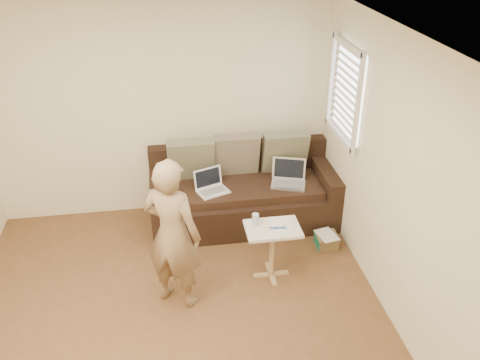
{
  "coord_description": "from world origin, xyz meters",
  "views": [
    {
      "loc": [
        0.03,
        -3.43,
        3.5
      ],
      "look_at": [
        0.8,
        1.4,
        0.78
      ],
      "focal_mm": 38.06,
      "sensor_mm": 36.0,
      "label": 1
    }
  ],
  "objects_px": {
    "sofa": "(243,190)",
    "striped_box": "(326,240)",
    "side_table": "(272,252)",
    "drinking_glass": "(255,219)",
    "laptop_white": "(213,192)",
    "laptop_silver": "(288,185)",
    "person": "(173,235)"
  },
  "relations": [
    {
      "from": "sofa",
      "to": "side_table",
      "type": "height_order",
      "value": "sofa"
    },
    {
      "from": "laptop_white",
      "to": "laptop_silver",
      "type": "bearing_deg",
      "value": -19.96
    },
    {
      "from": "drinking_glass",
      "to": "striped_box",
      "type": "bearing_deg",
      "value": 19.54
    },
    {
      "from": "sofa",
      "to": "person",
      "type": "xyz_separation_m",
      "value": [
        -0.88,
        -1.3,
        0.36
      ]
    },
    {
      "from": "drinking_glass",
      "to": "striped_box",
      "type": "xyz_separation_m",
      "value": [
        0.89,
        0.32,
        -0.59
      ]
    },
    {
      "from": "laptop_white",
      "to": "striped_box",
      "type": "distance_m",
      "value": 1.41
    },
    {
      "from": "person",
      "to": "drinking_glass",
      "type": "relative_size",
      "value": 13.02
    },
    {
      "from": "laptop_silver",
      "to": "side_table",
      "type": "bearing_deg",
      "value": -94.42
    },
    {
      "from": "person",
      "to": "drinking_glass",
      "type": "xyz_separation_m",
      "value": [
        0.84,
        0.3,
        -0.11
      ]
    },
    {
      "from": "drinking_glass",
      "to": "laptop_white",
      "type": "bearing_deg",
      "value": 111.55
    },
    {
      "from": "drinking_glass",
      "to": "striped_box",
      "type": "distance_m",
      "value": 1.12
    },
    {
      "from": "sofa",
      "to": "side_table",
      "type": "distance_m",
      "value": 1.1
    },
    {
      "from": "laptop_white",
      "to": "drinking_glass",
      "type": "xyz_separation_m",
      "value": [
        0.34,
        -0.85,
        0.15
      ]
    },
    {
      "from": "laptop_silver",
      "to": "person",
      "type": "bearing_deg",
      "value": -121.9
    },
    {
      "from": "laptop_white",
      "to": "side_table",
      "type": "relative_size",
      "value": 0.57
    },
    {
      "from": "person",
      "to": "drinking_glass",
      "type": "bearing_deg",
      "value": -129.89
    },
    {
      "from": "laptop_white",
      "to": "sofa",
      "type": "bearing_deg",
      "value": 0.51
    },
    {
      "from": "sofa",
      "to": "drinking_glass",
      "type": "relative_size",
      "value": 18.33
    },
    {
      "from": "sofa",
      "to": "striped_box",
      "type": "xyz_separation_m",
      "value": [
        0.85,
        -0.69,
        -0.35
      ]
    },
    {
      "from": "laptop_silver",
      "to": "side_table",
      "type": "xyz_separation_m",
      "value": [
        -0.4,
        -0.96,
        -0.22
      ]
    },
    {
      "from": "laptop_silver",
      "to": "laptop_white",
      "type": "relative_size",
      "value": 1.14
    },
    {
      "from": "laptop_silver",
      "to": "drinking_glass",
      "type": "bearing_deg",
      "value": -104.59
    },
    {
      "from": "laptop_white",
      "to": "side_table",
      "type": "height_order",
      "value": "laptop_white"
    },
    {
      "from": "person",
      "to": "striped_box",
      "type": "height_order",
      "value": "person"
    },
    {
      "from": "person",
      "to": "drinking_glass",
      "type": "height_order",
      "value": "person"
    },
    {
      "from": "side_table",
      "to": "drinking_glass",
      "type": "relative_size",
      "value": 5.06
    },
    {
      "from": "laptop_white",
      "to": "person",
      "type": "xyz_separation_m",
      "value": [
        -0.5,
        -1.15,
        0.26
      ]
    },
    {
      "from": "laptop_white",
      "to": "person",
      "type": "distance_m",
      "value": 1.28
    },
    {
      "from": "laptop_white",
      "to": "striped_box",
      "type": "xyz_separation_m",
      "value": [
        1.23,
        -0.54,
        -0.44
      ]
    },
    {
      "from": "side_table",
      "to": "person",
      "type": "bearing_deg",
      "value": -167.93
    },
    {
      "from": "person",
      "to": "striped_box",
      "type": "bearing_deg",
      "value": -129.95
    },
    {
      "from": "laptop_silver",
      "to": "person",
      "type": "xyz_separation_m",
      "value": [
        -1.4,
        -1.17,
        0.26
      ]
    }
  ]
}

